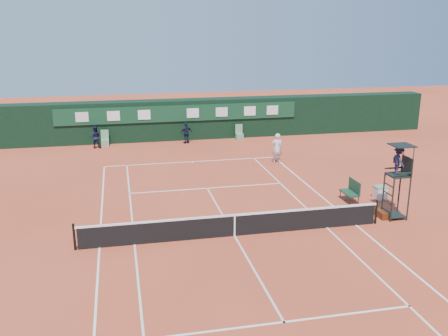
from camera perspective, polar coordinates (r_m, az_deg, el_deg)
The scene contains 14 objects.
ground at distance 20.98m, azimuth 1.21°, elevation -7.76°, with size 90.00×90.00×0.00m, color #C94C2F.
court_lines at distance 20.98m, azimuth 1.21°, elevation -7.75°, with size 11.05×23.85×0.01m.
tennis_net at distance 20.78m, azimuth 1.22°, elevation -6.48°, with size 12.90×0.10×1.10m.
back_wall at distance 38.31m, azimuth -5.25°, elevation 5.56°, with size 40.00×1.65×3.00m.
linesman_chair_left at distance 37.07m, azimuth -13.43°, elevation 2.95°, with size 0.55×0.50×1.15m.
linesman_chair_right at distance 38.12m, azimuth 1.77°, elevation 3.75°, with size 0.55×0.50×1.15m.
umpire_chair at distance 23.35m, azimuth 19.34°, elevation 0.21°, with size 0.96×0.95×3.42m.
player_bench at distance 25.48m, azimuth 14.38°, elevation -2.45°, with size 0.56×1.20×1.10m.
tennis_bag at distance 23.96m, azimuth 17.55°, elevation -5.03°, with size 0.37×0.84×0.32m, color black.
cooler at distance 26.39m, azimuth 17.40°, elevation -2.67°, with size 0.57×0.57×0.65m.
tennis_ball at distance 25.91m, azimuth -4.82°, elevation -2.99°, with size 0.06×0.06×0.06m, color yellow.
player at distance 31.64m, azimuth 6.08°, elevation 2.26°, with size 0.70×0.46×1.91m, color silver.
ball_kid_left at distance 36.48m, azimuth -14.50°, elevation 3.44°, with size 0.77×0.60×1.59m, color black.
ball_kid_right at distance 36.83m, azimuth -4.32°, elevation 4.02°, with size 0.93×0.39×1.58m, color black.
Camera 1 is at (-4.44, -18.66, 8.51)m, focal length 40.00 mm.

